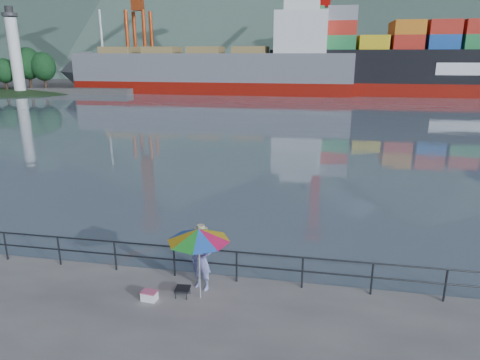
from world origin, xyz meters
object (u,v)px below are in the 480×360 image
bulk_carrier (222,69)px  container_ship (470,61)px  fisherman (202,259)px  cooler_bag (149,296)px  beach_umbrella (199,235)px

bulk_carrier → container_ship: container_ship is taller
fisherman → cooler_bag: bearing=-122.6°
cooler_bag → bulk_carrier: bearing=107.1°
beach_umbrella → container_ship: size_ratio=0.03×
fisherman → container_ship: bearing=90.5°
cooler_bag → container_ship: container_ship is taller
fisherman → bulk_carrier: 70.83m
fisherman → container_ship: size_ratio=0.03×
container_ship → fisherman: bearing=-111.4°
beach_umbrella → bulk_carrier: (-15.40, 69.65, 2.15)m
fisherman → bulk_carrier: size_ratio=0.04×
cooler_bag → beach_umbrella: bearing=20.6°
bulk_carrier → container_ship: 43.81m
cooler_bag → container_ship: 79.30m
fisherman → beach_umbrella: beach_umbrella is taller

